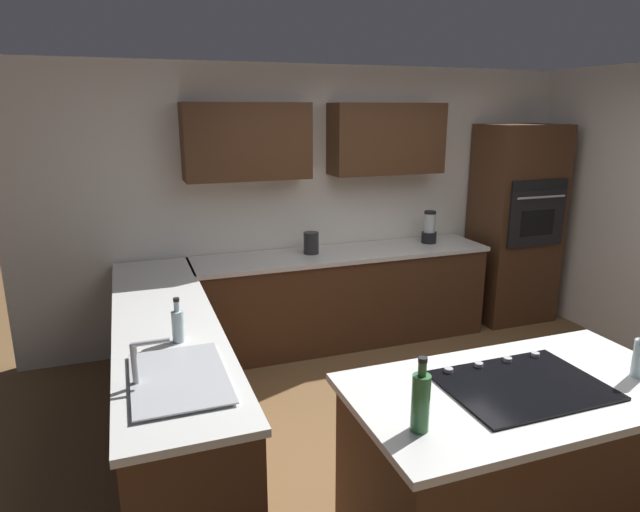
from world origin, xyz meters
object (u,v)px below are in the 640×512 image
second_bottle (640,356)px  dish_soap_bottle (178,325)px  sink_unit (177,377)px  oil_bottle (421,401)px  cooktop (522,384)px  wall_oven (515,224)px  blender (429,229)px  kettle (311,243)px

second_bottle → dish_soap_bottle: bearing=-30.0°
sink_unit → dish_soap_bottle: dish_soap_bottle is taller
dish_soap_bottle → oil_bottle: (-0.85, 1.27, 0.03)m
sink_unit → oil_bottle: size_ratio=2.12×
cooktop → oil_bottle: oil_bottle is taller
wall_oven → sink_unit: wall_oven is taller
oil_bottle → dish_soap_bottle: bearing=-56.1°
blender → kettle: (1.25, 0.00, -0.04)m
sink_unit → second_bottle: (-2.18, 0.74, 0.09)m
cooktop → oil_bottle: bearing=13.8°
blender → dish_soap_bottle: 3.09m
dish_soap_bottle → oil_bottle: bearing=123.9°
cooktop → second_bottle: size_ratio=2.75×
kettle → dish_soap_bottle: (1.37, 1.63, 0.00)m
sink_unit → kettle: sink_unit is taller
sink_unit → cooktop: size_ratio=0.92×
wall_oven → dish_soap_bottle: 3.95m
oil_bottle → second_bottle: bearing=-177.9°
cooktop → blender: (-1.11, -2.74, 0.13)m
blender → second_bottle: blender is taller
sink_unit → cooktop: (-1.57, 0.63, -0.01)m
sink_unit → oil_bottle: bearing=139.1°
cooktop → blender: 2.96m
wall_oven → oil_bottle: wall_oven is taller
wall_oven → dish_soap_bottle: size_ratio=7.73×
oil_bottle → second_bottle: 1.27m
sink_unit → wall_oven: bearing=-150.7°
dish_soap_bottle → sink_unit: bearing=83.0°
cooktop → kettle: bearing=-87.0°
oil_bottle → sink_unit: bearing=-40.9°
cooktop → blender: blender is taller
sink_unit → kettle: size_ratio=3.48×
wall_oven → second_bottle: size_ratio=7.44×
cooktop → second_bottle: 0.63m
sink_unit → dish_soap_bottle: (-0.06, -0.48, 0.09)m
cooktop → dish_soap_bottle: size_ratio=2.86×
kettle → oil_bottle: size_ratio=0.61×
kettle → second_bottle: 2.95m
sink_unit → second_bottle: second_bottle is taller
dish_soap_bottle → second_bottle: bearing=150.0°
blender → second_bottle: size_ratio=1.17×
cooktop → wall_oven: bearing=-128.1°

